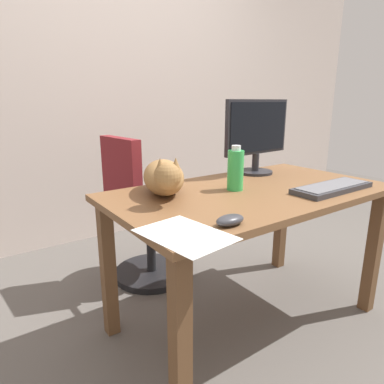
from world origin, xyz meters
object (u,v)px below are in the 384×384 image
monitor (257,134)px  keyboard (332,188)px  computer_mouse (230,220)px  water_bottle (235,170)px  cat (164,177)px  office_chair (143,221)px

monitor → keyboard: bearing=-88.6°
monitor → computer_mouse: size_ratio=4.37×
water_bottle → cat: bearing=158.4°
office_chair → keyboard: (0.53, -0.92, 0.33)m
cat → water_bottle: bearing=-21.6°
office_chair → water_bottle: bearing=-75.9°
keyboard → computer_mouse: bearing=-174.2°
monitor → office_chair: bearing=140.3°
keyboard → cat: (-0.68, 0.39, 0.07)m
monitor → keyboard: monitor is taller
office_chair → keyboard: bearing=-60.1°
cat → keyboard: bearing=-30.2°
monitor → cat: monitor is taller
cat → computer_mouse: bearing=-92.4°
office_chair → keyboard: 1.11m
keyboard → office_chair: bearing=119.9°
office_chair → monitor: (0.52, -0.43, 0.54)m
keyboard → cat: size_ratio=0.79×
water_bottle → monitor: bearing=31.4°
cat → computer_mouse: 0.47m
monitor → computer_mouse: monitor is taller
keyboard → computer_mouse: size_ratio=4.00×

